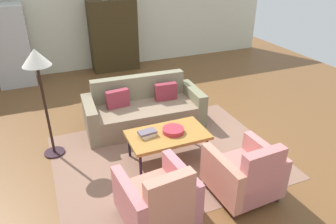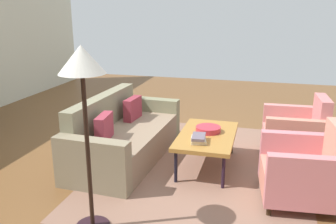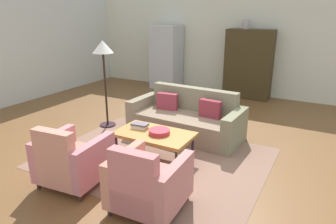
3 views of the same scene
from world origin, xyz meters
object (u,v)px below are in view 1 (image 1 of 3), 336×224
(armchair_left, at_px, (159,201))
(cabinet, at_px, (113,36))
(couch, at_px, (143,110))
(floor_lamp, at_px, (38,68))
(coffee_table, at_px, (168,136))
(armchair_right, at_px, (246,175))
(refrigerator, at_px, (11,46))
(fruit_bowl, at_px, (173,130))
(book_stack, at_px, (147,133))

(armchair_left, relative_size, cabinet, 0.49)
(couch, height_order, cabinet, cabinet)
(couch, height_order, floor_lamp, floor_lamp)
(coffee_table, xyz_separation_m, cabinet, (0.28, 4.35, 0.49))
(armchair_right, distance_m, floor_lamp, 3.18)
(refrigerator, bearing_deg, coffee_table, -63.18)
(armchair_right, bearing_deg, coffee_table, 114.72)
(cabinet, distance_m, refrigerator, 2.43)
(fruit_bowl, bearing_deg, couch, 94.20)
(couch, bearing_deg, fruit_bowl, 96.82)
(book_stack, distance_m, cabinet, 4.35)
(coffee_table, height_order, armchair_left, armchair_left)
(coffee_table, height_order, book_stack, book_stack)
(coffee_table, xyz_separation_m, refrigerator, (-2.15, 4.25, 0.51))
(armchair_left, height_order, fruit_bowl, armchair_left)
(book_stack, distance_m, floor_lamp, 1.80)
(couch, bearing_deg, floor_lamp, 15.26)
(armchair_right, height_order, book_stack, armchair_right)
(floor_lamp, bearing_deg, armchair_right, -41.71)
(cabinet, distance_m, floor_lamp, 4.05)
(fruit_bowl, height_order, cabinet, cabinet)
(armchair_left, bearing_deg, floor_lamp, 112.00)
(armchair_right, height_order, cabinet, cabinet)
(book_stack, xyz_separation_m, cabinet, (0.59, 4.30, 0.41))
(coffee_table, xyz_separation_m, floor_lamp, (-1.63, 0.82, 1.03))
(armchair_right, height_order, floor_lamp, floor_lamp)
(armchair_right, bearing_deg, refrigerator, 114.31)
(fruit_bowl, bearing_deg, coffee_table, 180.00)
(couch, relative_size, armchair_right, 2.43)
(armchair_right, bearing_deg, armchair_left, 177.37)
(armchair_left, height_order, cabinet, cabinet)
(couch, xyz_separation_m, armchair_right, (0.60, -2.35, 0.06))
(couch, distance_m, fruit_bowl, 1.21)
(couch, relative_size, fruit_bowl, 6.58)
(coffee_table, height_order, armchair_right, armchair_right)
(armchair_right, height_order, refrigerator, refrigerator)
(armchair_left, distance_m, floor_lamp, 2.49)
(couch, bearing_deg, armchair_right, 106.91)
(armchair_right, bearing_deg, floor_lamp, 135.67)
(fruit_bowl, relative_size, floor_lamp, 0.19)
(cabinet, xyz_separation_m, refrigerator, (-2.43, -0.10, 0.03))
(coffee_table, distance_m, armchair_right, 1.31)
(armchair_left, relative_size, refrigerator, 0.48)
(couch, distance_m, refrigerator, 3.79)
(coffee_table, distance_m, book_stack, 0.32)
(fruit_bowl, bearing_deg, armchair_left, -120.42)
(couch, height_order, book_stack, couch)
(armchair_left, distance_m, armchair_right, 1.20)
(coffee_table, xyz_separation_m, armchair_left, (-0.59, -1.17, -0.07))
(coffee_table, height_order, floor_lamp, floor_lamp)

